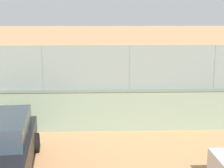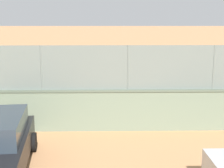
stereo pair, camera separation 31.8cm
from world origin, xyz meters
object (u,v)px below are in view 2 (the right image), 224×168
(player_foreground_swinging, at_px, (118,76))
(player_baseline_waiting, at_px, (39,76))
(player_crossing_court, at_px, (180,89))
(sports_ball, at_px, (203,99))

(player_foreground_swinging, xyz_separation_m, player_baseline_waiting, (4.59, -0.75, -0.08))
(player_baseline_waiting, bearing_deg, player_foreground_swinging, 170.76)
(player_foreground_swinging, distance_m, player_baseline_waiting, 4.65)
(player_crossing_court, height_order, player_foreground_swinging, player_crossing_court)
(sports_ball, bearing_deg, player_foreground_swinging, -59.36)
(player_foreground_swinging, relative_size, player_baseline_waiting, 1.08)
(player_crossing_court, relative_size, sports_ball, 7.09)
(player_crossing_court, distance_m, sports_ball, 2.11)
(player_crossing_court, xyz_separation_m, player_foreground_swinging, (2.78, -3.47, -0.03))
(player_baseline_waiting, height_order, sports_ball, player_baseline_waiting)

